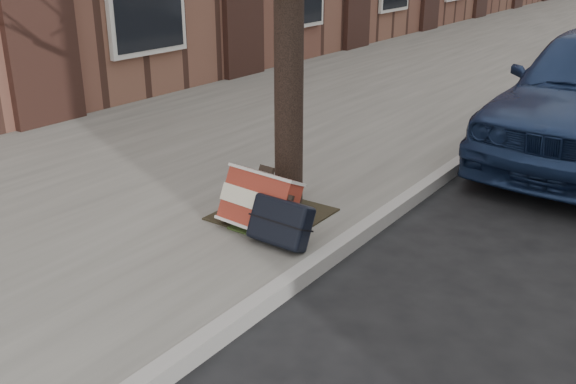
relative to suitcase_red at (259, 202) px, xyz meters
The scene contains 4 objects.
near_sidewalk 14.23m from the suitcase_red, 97.29° to the left, with size 5.00×70.00×0.12m, color gray.
dirt_patch 0.41m from the suitcase_red, 108.66° to the left, with size 0.85×0.85×0.01m, color black.
suitcase_red is the anchor object (origin of this frame).
suitcase_navy 0.32m from the suitcase_red, 21.48° to the right, with size 0.50×0.16×0.36m, color black.
Camera 1 is at (1.03, -2.87, 2.29)m, focal length 40.00 mm.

